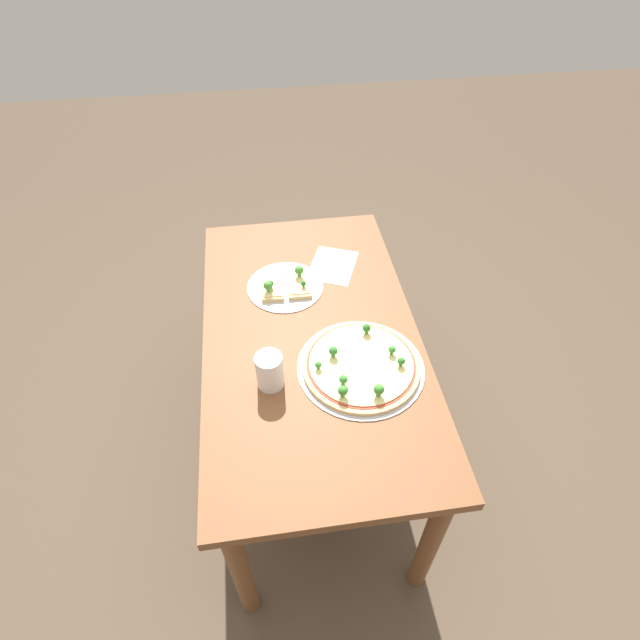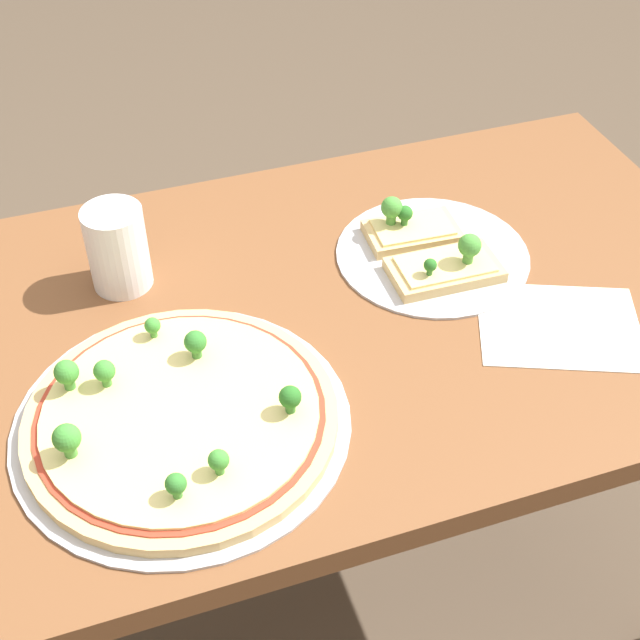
{
  "view_description": "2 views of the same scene",
  "coord_description": "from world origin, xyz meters",
  "views": [
    {
      "loc": [
        1.11,
        -0.13,
        1.91
      ],
      "look_at": [
        -0.03,
        0.03,
        0.73
      ],
      "focal_mm": 28.0,
      "sensor_mm": 36.0,
      "label": 1
    },
    {
      "loc": [
        0.24,
        0.82,
        1.5
      ],
      "look_at": [
        -0.03,
        0.03,
        0.73
      ],
      "focal_mm": 50.0,
      "sensor_mm": 36.0,
      "label": 2
    }
  ],
  "objects": [
    {
      "name": "ground_plane",
      "position": [
        0.0,
        0.0,
        0.0
      ],
      "size": [
        8.0,
        8.0,
        0.0
      ],
      "primitive_type": "plane",
      "color": "brown"
    },
    {
      "name": "pizza_tray_whole",
      "position": [
        0.17,
        0.13,
        0.73
      ],
      "size": [
        0.39,
        0.39,
        0.07
      ],
      "color": "#B7B7BC",
      "rests_on": "dining_table"
    },
    {
      "name": "pizza_tray_slice",
      "position": [
        -0.23,
        -0.06,
        0.73
      ],
      "size": [
        0.27,
        0.27,
        0.07
      ],
      "color": "#B7B7BC",
      "rests_on": "dining_table"
    },
    {
      "name": "dining_table",
      "position": [
        0.0,
        0.0,
        0.61
      ],
      "size": [
        1.28,
        0.7,
        0.71
      ],
      "color": "brown",
      "rests_on": "ground_plane"
    },
    {
      "name": "drinking_cup",
      "position": [
        0.19,
        -0.14,
        0.77
      ],
      "size": [
        0.08,
        0.08,
        0.12
      ],
      "primitive_type": "cylinder",
      "color": "white",
      "rests_on": "dining_table"
    },
    {
      "name": "paper_menu",
      "position": [
        -0.33,
        0.13,
        0.71
      ],
      "size": [
        0.25,
        0.23,
        0.0
      ],
      "primitive_type": "cube",
      "rotation": [
        0.0,
        0.0,
        -0.4
      ],
      "color": "silver",
      "rests_on": "dining_table"
    }
  ]
}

